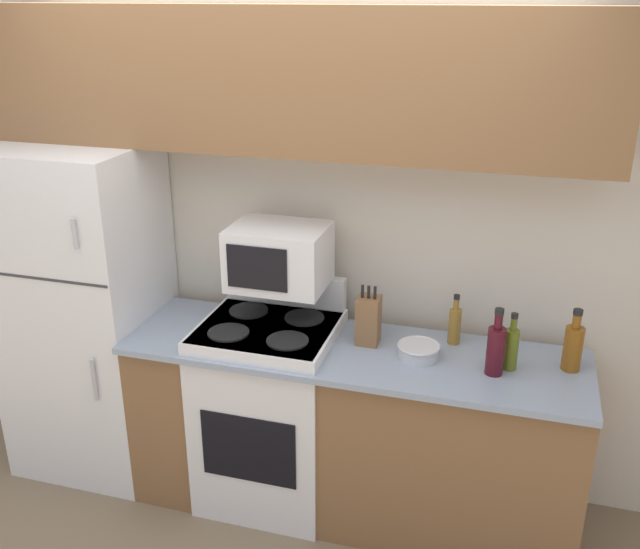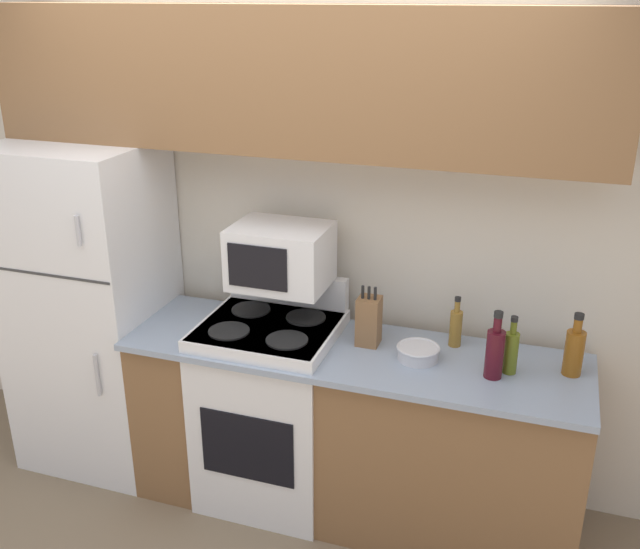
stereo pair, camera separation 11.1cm
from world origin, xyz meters
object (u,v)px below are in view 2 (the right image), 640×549
microwave (281,256)px  bottle_wine_red (495,352)px  bottle_whiskey (574,351)px  refrigerator (92,309)px  bottle_olive_oil (511,351)px  bottle_vinegar (456,327)px  bowl (418,352)px  stove (271,408)px  knife_block (369,321)px

microwave → bottle_wine_red: bearing=-8.8°
microwave → bottle_whiskey: microwave is taller
refrigerator → microwave: 1.11m
microwave → bottle_olive_oil: bearing=-5.1°
bottle_wine_red → bottle_olive_oil: (0.06, 0.06, -0.02)m
refrigerator → bottle_whiskey: size_ratio=6.17×
bottle_vinegar → bottle_whiskey: bottle_whiskey is taller
bottle_wine_red → bottle_whiskey: (0.31, 0.13, -0.01)m
refrigerator → bowl: refrigerator is taller
bottle_wine_red → bottle_vinegar: bearing=129.6°
bottle_wine_red → stove: bearing=177.1°
bottle_wine_red → bottle_whiskey: bearing=22.6°
bowl → knife_block: bearing=163.0°
refrigerator → bowl: size_ratio=9.06×
microwave → bottle_olive_oil: 1.11m
stove → bowl: (0.71, -0.00, 0.43)m
bottle_whiskey → stove: bearing=-176.7°
bowl → bottle_vinegar: bearing=54.2°
stove → microwave: 0.77m
microwave → bowl: size_ratio=2.31×
knife_block → bottle_whiskey: size_ratio=1.03×
bottle_vinegar → bottle_whiskey: (0.51, -0.11, 0.02)m
stove → bottle_olive_oil: bearing=0.5°
bottle_vinegar → bottle_wine_red: 0.31m
knife_block → refrigerator: bearing=-178.7°
bowl → bottle_wine_red: size_ratio=0.64×
knife_block → microwave: bearing=176.0°
refrigerator → knife_block: 1.48m
refrigerator → stove: bearing=-2.3°
bottle_wine_red → bottle_whiskey: 0.34m
bowl → bottle_olive_oil: size_ratio=0.73×
refrigerator → bottle_olive_oil: bearing=-0.8°
stove → refrigerator: bearing=177.7°
microwave → knife_block: microwave is taller
knife_block → bowl: size_ratio=1.51×
refrigerator → knife_block: (1.47, 0.03, 0.14)m
stove → bottle_vinegar: bottle_vinegar is taller
microwave → bottle_wine_red: (1.01, -0.16, -0.25)m
microwave → bottle_vinegar: 0.86m
bottle_wine_red → microwave: bearing=171.2°
stove → knife_block: (0.46, 0.07, 0.51)m
bottle_olive_oil → bottle_vinegar: bearing=145.9°
knife_block → bottle_vinegar: knife_block is taller
stove → bowl: bearing=-0.1°
bowl → bottle_olive_oil: (0.39, 0.01, 0.07)m
bowl → bottle_whiskey: bearing=7.0°
bottle_wine_red → bowl: bearing=171.1°
stove → bowl: stove is taller
refrigerator → bowl: (1.72, -0.04, 0.06)m
microwave → refrigerator: bearing=-176.5°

